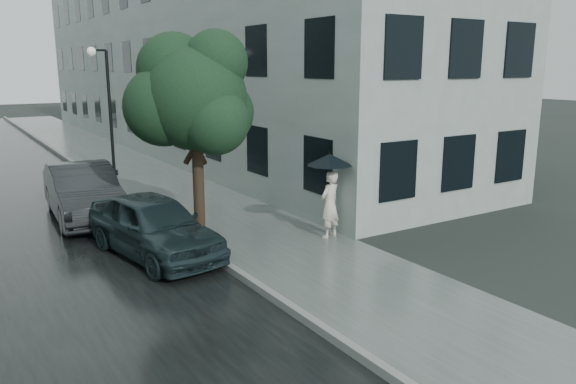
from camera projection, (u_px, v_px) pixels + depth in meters
ground at (325, 274)px, 11.50m from camera, size 120.00×120.00×0.00m
sidewalk at (147, 177)px, 21.53m from camera, size 3.50×60.00×0.01m
kerb_near at (98, 180)px, 20.56m from camera, size 0.15×60.00×0.15m
building_near at (193, 59)px, 29.44m from camera, size 7.02×36.00×9.00m
pedestrian at (330, 204)px, 13.78m from camera, size 0.71×0.57×1.68m
umbrella at (330, 160)px, 13.49m from camera, size 1.11×1.11×1.22m
street_tree at (194, 97)px, 12.52m from camera, size 3.02×2.74×4.97m
lamp_post at (106, 103)px, 21.18m from camera, size 0.84×0.37×4.84m
car_near at (154, 226)px, 12.46m from camera, size 2.28×4.32×1.40m
car_far at (83, 192)px, 15.47m from camera, size 1.86×4.69×1.52m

